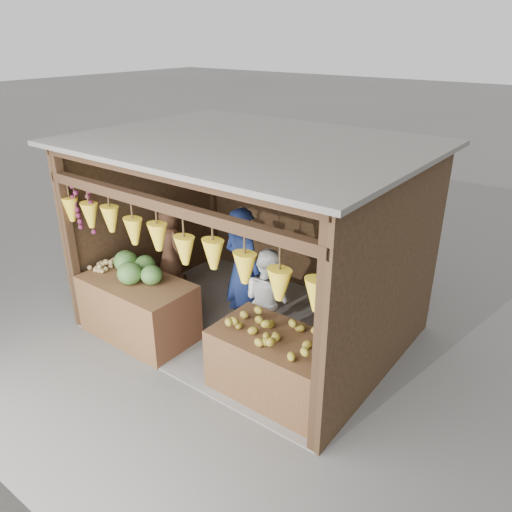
{
  "coord_description": "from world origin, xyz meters",
  "views": [
    {
      "loc": [
        3.77,
        -4.84,
        3.88
      ],
      "look_at": [
        0.18,
        -0.1,
        1.19
      ],
      "focal_mm": 35.0,
      "sensor_mm": 36.0,
      "label": 1
    }
  ],
  "objects_px": {
    "counter_right": "(280,367)",
    "vendor_seated": "(169,243)",
    "counter_left": "(139,308)",
    "woman_standing": "(268,300)",
    "man_standing": "(243,271)"
  },
  "relations": [
    {
      "from": "counter_right",
      "to": "vendor_seated",
      "type": "relative_size",
      "value": 1.37
    },
    {
      "from": "counter_right",
      "to": "vendor_seated",
      "type": "bearing_deg",
      "value": 160.49
    },
    {
      "from": "counter_left",
      "to": "vendor_seated",
      "type": "xyz_separation_m",
      "value": [
        -0.51,
        1.11,
        0.46
      ]
    },
    {
      "from": "counter_left",
      "to": "woman_standing",
      "type": "distance_m",
      "value": 1.81
    },
    {
      "from": "counter_right",
      "to": "woman_standing",
      "type": "relative_size",
      "value": 1.1
    },
    {
      "from": "counter_right",
      "to": "vendor_seated",
      "type": "height_order",
      "value": "vendor_seated"
    },
    {
      "from": "man_standing",
      "to": "woman_standing",
      "type": "xyz_separation_m",
      "value": [
        0.54,
        -0.17,
        -0.2
      ]
    },
    {
      "from": "woman_standing",
      "to": "vendor_seated",
      "type": "relative_size",
      "value": 1.25
    },
    {
      "from": "counter_right",
      "to": "counter_left",
      "type": "bearing_deg",
      "value": -176.64
    },
    {
      "from": "counter_left",
      "to": "man_standing",
      "type": "bearing_deg",
      "value": 43.4
    },
    {
      "from": "counter_left",
      "to": "man_standing",
      "type": "distance_m",
      "value": 1.52
    },
    {
      "from": "counter_left",
      "to": "woman_standing",
      "type": "height_order",
      "value": "woman_standing"
    },
    {
      "from": "vendor_seated",
      "to": "counter_right",
      "type": "bearing_deg",
      "value": -179.85
    },
    {
      "from": "counter_right",
      "to": "man_standing",
      "type": "relative_size",
      "value": 0.86
    },
    {
      "from": "man_standing",
      "to": "woman_standing",
      "type": "height_order",
      "value": "man_standing"
    }
  ]
}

